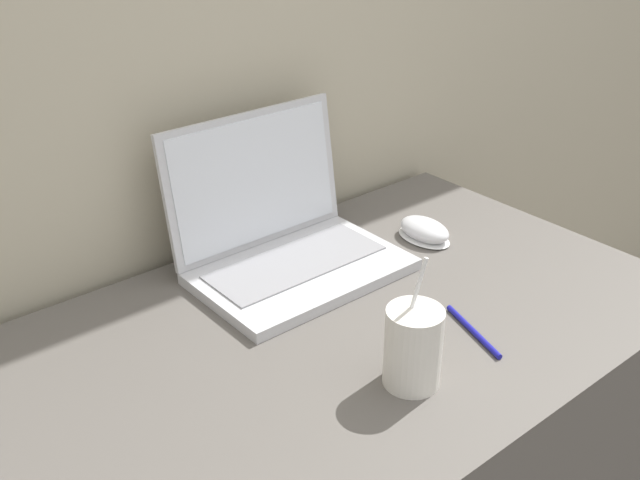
{
  "coord_description": "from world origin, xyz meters",
  "views": [
    {
      "loc": [
        -0.66,
        -0.39,
        1.44
      ],
      "look_at": [
        0.04,
        0.44,
        0.86
      ],
      "focal_mm": 42.0,
      "sensor_mm": 36.0,
      "label": 1
    }
  ],
  "objects_px": {
    "computer_mouse": "(424,231)",
    "pen": "(473,331)",
    "laptop": "(283,236)",
    "drink_cup": "(413,346)"
  },
  "relations": [
    {
      "from": "laptop",
      "to": "pen",
      "type": "distance_m",
      "value": 0.37
    },
    {
      "from": "drink_cup",
      "to": "computer_mouse",
      "type": "xyz_separation_m",
      "value": [
        0.33,
        0.29,
        -0.04
      ]
    },
    {
      "from": "laptop",
      "to": "computer_mouse",
      "type": "relative_size",
      "value": 3.13
    },
    {
      "from": "computer_mouse",
      "to": "pen",
      "type": "distance_m",
      "value": 0.32
    },
    {
      "from": "computer_mouse",
      "to": "pen",
      "type": "bearing_deg",
      "value": -123.11
    },
    {
      "from": "laptop",
      "to": "computer_mouse",
      "type": "distance_m",
      "value": 0.29
    },
    {
      "from": "computer_mouse",
      "to": "pen",
      "type": "height_order",
      "value": "computer_mouse"
    },
    {
      "from": "pen",
      "to": "laptop",
      "type": "bearing_deg",
      "value": 104.88
    },
    {
      "from": "computer_mouse",
      "to": "pen",
      "type": "xyz_separation_m",
      "value": [
        -0.17,
        -0.27,
        -0.01
      ]
    },
    {
      "from": "laptop",
      "to": "drink_cup",
      "type": "height_order",
      "value": "laptop"
    }
  ]
}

